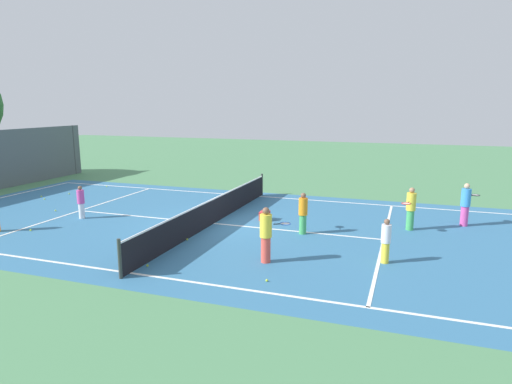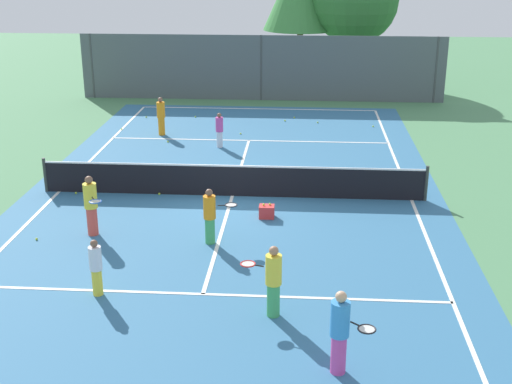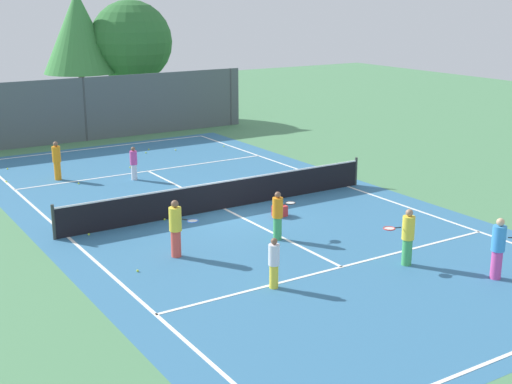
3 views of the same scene
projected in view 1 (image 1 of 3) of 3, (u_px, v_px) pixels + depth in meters
ground_plane at (214, 224)px, 17.35m from camera, size 80.00×80.00×0.00m
court_surface at (214, 224)px, 17.35m from camera, size 13.00×25.00×0.01m
tennis_net at (213, 211)px, 17.25m from camera, size 11.90×0.10×1.10m
player_0 at (81, 202)px, 18.00m from camera, size 0.29×0.29×1.35m
player_2 at (411, 208)px, 16.33m from camera, size 0.92×0.55×1.59m
player_3 at (466, 204)px, 16.88m from camera, size 0.85×0.78×1.65m
player_4 at (386, 241)px, 12.93m from camera, size 0.28×0.28×1.33m
player_5 at (303, 213)px, 15.85m from camera, size 0.90×0.48×1.50m
player_6 at (266, 234)px, 12.96m from camera, size 0.69×0.90×1.66m
ball_crate at (265, 216)px, 17.84m from camera, size 0.43×0.35×0.43m
tennis_ball_0 at (31, 230)px, 16.33m from camera, size 0.07×0.07×0.07m
tennis_ball_2 at (69, 194)px, 22.98m from camera, size 0.07×0.07×0.07m
tennis_ball_3 at (149, 240)px, 15.10m from camera, size 0.07×0.07×0.07m
tennis_ball_4 at (187, 239)px, 15.21m from camera, size 0.07×0.07×0.07m
tennis_ball_5 at (41, 196)px, 22.29m from camera, size 0.07×0.07×0.07m
tennis_ball_6 at (107, 186)px, 25.00m from camera, size 0.07×0.07×0.07m
tennis_ball_7 at (56, 211)px, 19.34m from camera, size 0.07×0.07×0.07m
tennis_ball_8 at (267, 280)px, 11.67m from camera, size 0.07×0.07×0.07m
tennis_ball_10 at (45, 199)px, 21.72m from camera, size 0.07×0.07×0.07m
tennis_ball_11 at (147, 265)px, 12.75m from camera, size 0.07×0.07×0.07m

